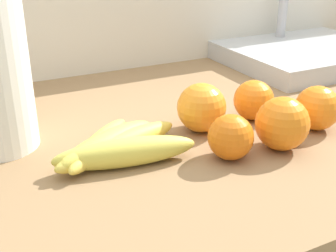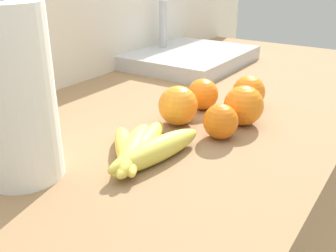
# 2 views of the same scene
# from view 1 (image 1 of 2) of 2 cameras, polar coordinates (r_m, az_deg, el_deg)

# --- Properties ---
(wall_back) EXTENTS (2.33, 0.06, 1.30)m
(wall_back) POSITION_cam_1_polar(r_m,az_deg,el_deg) (1.20, -7.21, -5.47)
(wall_back) COLOR silver
(wall_back) RESTS_ON ground
(banana_bunch) EXTENTS (0.22, 0.16, 0.04)m
(banana_bunch) POSITION_cam_1_polar(r_m,az_deg,el_deg) (0.64, -6.74, -2.79)
(banana_bunch) COLOR #D7C94C
(banana_bunch) RESTS_ON counter
(orange_far_right) EXTENTS (0.07, 0.07, 0.07)m
(orange_far_right) POSITION_cam_1_polar(r_m,az_deg,el_deg) (0.77, 18.60, 2.19)
(orange_far_right) COLOR orange
(orange_far_right) RESTS_ON counter
(orange_back_left) EXTENTS (0.08, 0.08, 0.08)m
(orange_back_left) POSITION_cam_1_polar(r_m,az_deg,el_deg) (0.73, 4.33, 2.37)
(orange_back_left) COLOR orange
(orange_back_left) RESTS_ON counter
(orange_right) EXTENTS (0.07, 0.07, 0.07)m
(orange_right) POSITION_cam_1_polar(r_m,az_deg,el_deg) (0.79, 10.94, 3.28)
(orange_right) COLOR orange
(orange_right) RESTS_ON counter
(orange_back_right) EXTENTS (0.07, 0.07, 0.07)m
(orange_back_right) POSITION_cam_1_polar(r_m,az_deg,el_deg) (0.64, 8.04, -1.41)
(orange_back_right) COLOR orange
(orange_back_right) RESTS_ON counter
(orange_front) EXTENTS (0.08, 0.08, 0.08)m
(orange_front) POSITION_cam_1_polar(r_m,az_deg,el_deg) (0.69, 14.44, 0.30)
(orange_front) COLOR orange
(orange_front) RESTS_ON counter
(sink_basin) EXTENTS (0.40, 0.31, 0.19)m
(sink_basin) POSITION_cam_1_polar(r_m,az_deg,el_deg) (1.18, 17.49, 8.88)
(sink_basin) COLOR #B7BABF
(sink_basin) RESTS_ON counter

